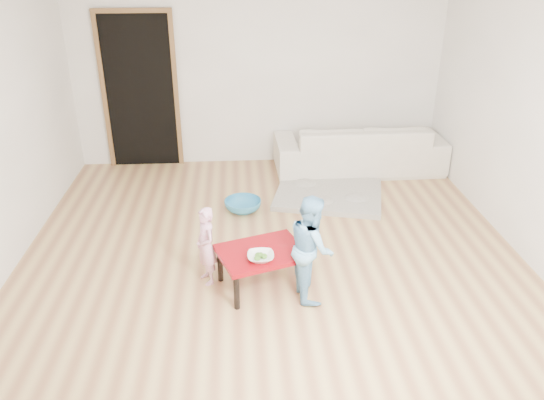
{
  "coord_description": "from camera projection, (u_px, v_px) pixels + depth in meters",
  "views": [
    {
      "loc": [
        -0.3,
        -4.69,
        2.82
      ],
      "look_at": [
        0.0,
        -0.2,
        0.65
      ],
      "focal_mm": 35.0,
      "sensor_mm": 36.0,
      "label": 1
    }
  ],
  "objects": [
    {
      "name": "child_blue",
      "position": [
        311.0,
        247.0,
        4.55
      ],
      "size": [
        0.41,
        0.5,
        0.96
      ],
      "primitive_type": "imported",
      "rotation": [
        0.0,
        0.0,
        1.67
      ],
      "color": "#59A5CF",
      "rests_on": "floor"
    },
    {
      "name": "broccoli",
      "position": [
        261.0,
        257.0,
        4.56
      ],
      "size": [
        0.12,
        0.12,
        0.06
      ],
      "primitive_type": null,
      "color": "#2D5919",
      "rests_on": "red_table"
    },
    {
      "name": "red_table",
      "position": [
        262.0,
        268.0,
        4.78
      ],
      "size": [
        0.88,
        0.77,
        0.37
      ],
      "primitive_type": null,
      "rotation": [
        0.0,
        0.0,
        0.33
      ],
      "color": "maroon",
      "rests_on": "floor"
    },
    {
      "name": "right_wall",
      "position": [
        532.0,
        122.0,
        5.05
      ],
      "size": [
        0.02,
        5.0,
        2.6
      ],
      "primitive_type": "cube",
      "color": "white",
      "rests_on": "floor"
    },
    {
      "name": "bowl",
      "position": [
        261.0,
        257.0,
        4.56
      ],
      "size": [
        0.23,
        0.23,
        0.06
      ],
      "primitive_type": "imported",
      "color": "white",
      "rests_on": "red_table"
    },
    {
      "name": "cushion",
      "position": [
        335.0,
        141.0,
        7.0
      ],
      "size": [
        0.51,
        0.48,
        0.11
      ],
      "primitive_type": "cube",
      "rotation": [
        0.0,
        0.0,
        -0.31
      ],
      "color": "orange",
      "rests_on": "sofa"
    },
    {
      "name": "child_pink",
      "position": [
        206.0,
        246.0,
        4.77
      ],
      "size": [
        0.28,
        0.32,
        0.75
      ],
      "primitive_type": "imported",
      "rotation": [
        0.0,
        0.0,
        -1.15
      ],
      "color": "pink",
      "rests_on": "floor"
    },
    {
      "name": "sofa",
      "position": [
        359.0,
        147.0,
        7.24
      ],
      "size": [
        2.29,
        0.93,
        0.66
      ],
      "primitive_type": "imported",
      "rotation": [
        0.0,
        0.0,
        3.16
      ],
      "color": "beige",
      "rests_on": "floor"
    },
    {
      "name": "floor",
      "position": [
        271.0,
        248.0,
        5.46
      ],
      "size": [
        5.0,
        5.0,
        0.01
      ],
      "primitive_type": "cube",
      "color": "#9D6943",
      "rests_on": "ground"
    },
    {
      "name": "blanket",
      "position": [
        329.0,
        194.0,
        6.57
      ],
      "size": [
        1.5,
        1.34,
        0.06
      ],
      "primitive_type": null,
      "rotation": [
        0.0,
        0.0,
        -0.25
      ],
      "color": "#B9AFA3",
      "rests_on": "floor"
    },
    {
      "name": "doorway",
      "position": [
        141.0,
        93.0,
        7.15
      ],
      "size": [
        1.02,
        0.08,
        2.11
      ],
      "primitive_type": null,
      "color": "brown",
      "rests_on": "back_wall"
    },
    {
      "name": "basin",
      "position": [
        243.0,
        205.0,
        6.21
      ],
      "size": [
        0.43,
        0.43,
        0.13
      ],
      "primitive_type": "imported",
      "color": "teal",
      "rests_on": "floor"
    },
    {
      "name": "back_wall",
      "position": [
        259.0,
        70.0,
        7.15
      ],
      "size": [
        5.0,
        0.02,
        2.6
      ],
      "primitive_type": "cube",
      "color": "white",
      "rests_on": "floor"
    }
  ]
}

